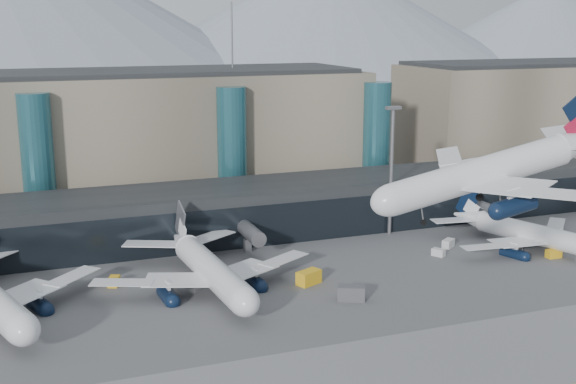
{
  "coord_description": "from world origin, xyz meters",
  "views": [
    {
      "loc": [
        -37.21,
        -75.09,
        41.24
      ],
      "look_at": [
        2.42,
        32.0,
        14.42
      ],
      "focal_mm": 45.0,
      "sensor_mm": 36.0,
      "label": 1
    }
  ],
  "objects_px": {
    "lightmast_mid": "(392,163)",
    "veh_h": "(309,277)",
    "jet_parked_right": "(519,225)",
    "veh_c": "(351,293)",
    "jet_parked_mid": "(205,257)",
    "veh_d": "(448,243)",
    "veh_e": "(554,254)",
    "veh_b": "(114,281)",
    "hero_jet": "(503,161)",
    "veh_g": "(438,252)"
  },
  "relations": [
    {
      "from": "veh_b",
      "to": "jet_parked_right",
      "type": "bearing_deg",
      "value": -73.2
    },
    {
      "from": "jet_parked_mid",
      "to": "veh_d",
      "type": "bearing_deg",
      "value": -90.14
    },
    {
      "from": "jet_parked_mid",
      "to": "veh_h",
      "type": "distance_m",
      "value": 17.08
    },
    {
      "from": "hero_jet",
      "to": "jet_parked_mid",
      "type": "relative_size",
      "value": 0.84
    },
    {
      "from": "veh_h",
      "to": "veh_c",
      "type": "bearing_deg",
      "value": -93.36
    },
    {
      "from": "jet_parked_right",
      "to": "veh_h",
      "type": "height_order",
      "value": "jet_parked_right"
    },
    {
      "from": "lightmast_mid",
      "to": "veh_e",
      "type": "xyz_separation_m",
      "value": [
        20.64,
        -23.63,
        -13.66
      ]
    },
    {
      "from": "veh_g",
      "to": "veh_e",
      "type": "bearing_deg",
      "value": 36.33
    },
    {
      "from": "veh_c",
      "to": "veh_g",
      "type": "distance_m",
      "value": 27.78
    },
    {
      "from": "jet_parked_right",
      "to": "veh_e",
      "type": "distance_m",
      "value": 8.78
    },
    {
      "from": "veh_e",
      "to": "veh_h",
      "type": "xyz_separation_m",
      "value": [
        -46.4,
        2.85,
        0.36
      ]
    },
    {
      "from": "lightmast_mid",
      "to": "veh_e",
      "type": "relative_size",
      "value": 9.62
    },
    {
      "from": "hero_jet",
      "to": "veh_d",
      "type": "xyz_separation_m",
      "value": [
        22.15,
        43.76,
        -25.08
      ]
    },
    {
      "from": "hero_jet",
      "to": "veh_h",
      "type": "bearing_deg",
      "value": 108.36
    },
    {
      "from": "veh_e",
      "to": "veh_b",
      "type": "bearing_deg",
      "value": 171.76
    },
    {
      "from": "veh_d",
      "to": "veh_g",
      "type": "distance_m",
      "value": 5.77
    },
    {
      "from": "jet_parked_mid",
      "to": "veh_g",
      "type": "relative_size",
      "value": 16.73
    },
    {
      "from": "veh_h",
      "to": "veh_g",
      "type": "bearing_deg",
      "value": -14.28
    },
    {
      "from": "veh_g",
      "to": "jet_parked_mid",
      "type": "bearing_deg",
      "value": -120.7
    },
    {
      "from": "veh_b",
      "to": "veh_h",
      "type": "height_order",
      "value": "veh_h"
    },
    {
      "from": "hero_jet",
      "to": "veh_d",
      "type": "distance_m",
      "value": 55.09
    },
    {
      "from": "veh_b",
      "to": "veh_g",
      "type": "xyz_separation_m",
      "value": [
        57.19,
        -4.94,
        -0.06
      ]
    },
    {
      "from": "veh_c",
      "to": "veh_g",
      "type": "xyz_separation_m",
      "value": [
        24.02,
        13.96,
        -0.48
      ]
    },
    {
      "from": "hero_jet",
      "to": "jet_parked_right",
      "type": "xyz_separation_m",
      "value": [
        35.02,
        39.91,
        -21.71
      ]
    },
    {
      "from": "jet_parked_mid",
      "to": "hero_jet",
      "type": "bearing_deg",
      "value": -151.95
    },
    {
      "from": "veh_c",
      "to": "veh_g",
      "type": "bearing_deg",
      "value": 56.18
    },
    {
      "from": "hero_jet",
      "to": "jet_parked_right",
      "type": "relative_size",
      "value": 0.94
    },
    {
      "from": "lightmast_mid",
      "to": "veh_h",
      "type": "relative_size",
      "value": 6.34
    },
    {
      "from": "veh_b",
      "to": "veh_c",
      "type": "distance_m",
      "value": 38.19
    },
    {
      "from": "jet_parked_mid",
      "to": "jet_parked_right",
      "type": "distance_m",
      "value": 60.6
    },
    {
      "from": "hero_jet",
      "to": "veh_e",
      "type": "height_order",
      "value": "hero_jet"
    },
    {
      "from": "hero_jet",
      "to": "veh_g",
      "type": "distance_m",
      "value": 50.54
    },
    {
      "from": "veh_b",
      "to": "veh_d",
      "type": "xyz_separation_m",
      "value": [
        61.61,
        -1.24,
        0.06
      ]
    },
    {
      "from": "veh_d",
      "to": "veh_g",
      "type": "relative_size",
      "value": 1.2
    },
    {
      "from": "veh_b",
      "to": "veh_h",
      "type": "relative_size",
      "value": 0.62
    },
    {
      "from": "hero_jet",
      "to": "veh_c",
      "type": "distance_m",
      "value": 36.49
    },
    {
      "from": "veh_b",
      "to": "veh_d",
      "type": "relative_size",
      "value": 0.91
    },
    {
      "from": "jet_parked_right",
      "to": "veh_c",
      "type": "bearing_deg",
      "value": 88.72
    },
    {
      "from": "veh_c",
      "to": "veh_d",
      "type": "bearing_deg",
      "value": 57.86
    },
    {
      "from": "jet_parked_mid",
      "to": "veh_c",
      "type": "relative_size",
      "value": 9.31
    },
    {
      "from": "veh_b",
      "to": "veh_d",
      "type": "bearing_deg",
      "value": -70.44
    },
    {
      "from": "veh_c",
      "to": "jet_parked_mid",
      "type": "bearing_deg",
      "value": 169.9
    },
    {
      "from": "veh_b",
      "to": "veh_e",
      "type": "height_order",
      "value": "veh_e"
    },
    {
      "from": "jet_parked_right",
      "to": "veh_d",
      "type": "xyz_separation_m",
      "value": [
        -12.87,
        3.85,
        -3.37
      ]
    },
    {
      "from": "jet_parked_right",
      "to": "veh_g",
      "type": "xyz_separation_m",
      "value": [
        -17.29,
        0.15,
        -3.49
      ]
    },
    {
      "from": "lightmast_mid",
      "to": "jet_parked_mid",
      "type": "bearing_deg",
      "value": -159.63
    },
    {
      "from": "lightmast_mid",
      "to": "veh_h",
      "type": "height_order",
      "value": "lightmast_mid"
    },
    {
      "from": "veh_b",
      "to": "veh_c",
      "type": "height_order",
      "value": "veh_c"
    },
    {
      "from": "lightmast_mid",
      "to": "jet_parked_mid",
      "type": "height_order",
      "value": "lightmast_mid"
    },
    {
      "from": "veh_d",
      "to": "veh_h",
      "type": "bearing_deg",
      "value": 161.32
    }
  ]
}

